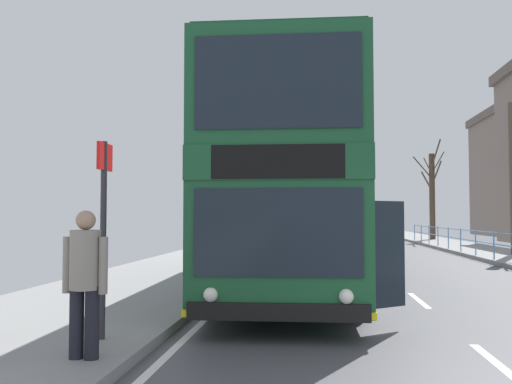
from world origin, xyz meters
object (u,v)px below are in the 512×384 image
at_px(pedestrian_companion, 85,275).
at_px(bare_tree_far_02, 432,193).
at_px(bus_stop_sign_near, 104,216).
at_px(double_decker_bus_main, 288,190).

height_order(pedestrian_companion, bare_tree_far_02, bare_tree_far_02).
bearing_deg(pedestrian_companion, bare_tree_far_02, 71.62).
bearing_deg(bus_stop_sign_near, bare_tree_far_02, 70.81).
relative_size(pedestrian_companion, bare_tree_far_02, 0.25).
height_order(double_decker_bus_main, bare_tree_far_02, bare_tree_far_02).
bearing_deg(double_decker_bus_main, pedestrian_companion, -105.62).
relative_size(double_decker_bus_main, bare_tree_far_02, 1.67).
height_order(pedestrian_companion, bus_stop_sign_near, bus_stop_sign_near).
distance_m(double_decker_bus_main, bus_stop_sign_near, 6.38).
bearing_deg(bare_tree_far_02, bus_stop_sign_near, -109.19).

